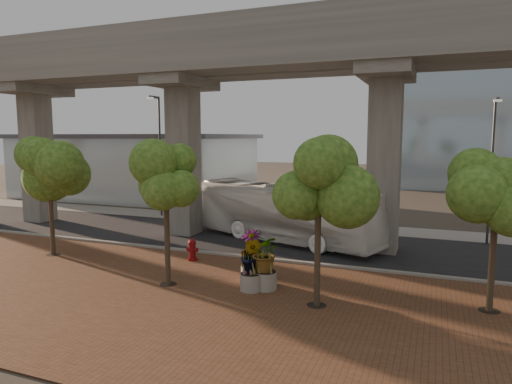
% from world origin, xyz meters
% --- Properties ---
extents(ground, '(160.00, 160.00, 0.00)m').
position_xyz_m(ground, '(0.00, 0.00, 0.00)').
color(ground, '#3A342A').
rests_on(ground, ground).
extents(brick_plaza, '(70.00, 13.00, 0.06)m').
position_xyz_m(brick_plaza, '(0.00, -8.00, 0.03)').
color(brick_plaza, brown).
rests_on(brick_plaza, ground).
extents(asphalt_road, '(90.00, 8.00, 0.04)m').
position_xyz_m(asphalt_road, '(0.00, 2.00, 0.02)').
color(asphalt_road, black).
rests_on(asphalt_road, ground).
extents(curb_strip, '(70.00, 0.25, 0.16)m').
position_xyz_m(curb_strip, '(0.00, -2.00, 0.08)').
color(curb_strip, gray).
rests_on(curb_strip, ground).
extents(far_sidewalk, '(90.00, 3.00, 0.06)m').
position_xyz_m(far_sidewalk, '(0.00, 7.50, 0.03)').
color(far_sidewalk, gray).
rests_on(far_sidewalk, ground).
extents(transit_viaduct, '(72.00, 5.60, 12.40)m').
position_xyz_m(transit_viaduct, '(0.00, 2.00, 7.29)').
color(transit_viaduct, gray).
rests_on(transit_viaduct, ground).
extents(station_pavilion, '(23.00, 13.00, 6.30)m').
position_xyz_m(station_pavilion, '(-20.00, 16.00, 3.22)').
color(station_pavilion, silver).
rests_on(station_pavilion, ground).
extents(transit_bus, '(12.51, 6.83, 3.42)m').
position_xyz_m(transit_bus, '(0.40, 2.36, 1.71)').
color(transit_bus, white).
rests_on(transit_bus, ground).
extents(fire_hydrant, '(0.55, 0.50, 1.11)m').
position_xyz_m(fire_hydrant, '(-2.40, -3.42, 0.59)').
color(fire_hydrant, maroon).
rests_on(fire_hydrant, ground).
extents(planter_front, '(2.02, 2.02, 2.22)m').
position_xyz_m(planter_front, '(2.42, -6.10, 1.41)').
color(planter_front, '#B0AC9F').
rests_on(planter_front, ground).
extents(planter_right, '(2.02, 2.02, 2.16)m').
position_xyz_m(planter_right, '(1.50, -5.38, 1.37)').
color(planter_right, '#A9A198').
rests_on(planter_right, ground).
extents(planter_left, '(1.93, 1.93, 2.12)m').
position_xyz_m(planter_left, '(1.94, -6.46, 1.35)').
color(planter_left, '#A19F92').
rests_on(planter_left, ground).
extents(street_tree_far_west, '(3.97, 3.97, 6.13)m').
position_xyz_m(street_tree_far_west, '(-9.57, -5.12, 4.36)').
color(street_tree_far_west, '#4C3E2B').
rests_on(street_tree_far_west, ground).
extents(street_tree_near_west, '(3.00, 3.00, 5.74)m').
position_xyz_m(street_tree_near_west, '(-1.50, -7.02, 4.41)').
color(street_tree_near_west, '#4C3E2B').
rests_on(street_tree_near_west, ground).
extents(street_tree_near_east, '(3.43, 3.43, 5.96)m').
position_xyz_m(street_tree_near_east, '(4.75, -7.08, 4.44)').
color(street_tree_near_east, '#4C3E2B').
rests_on(street_tree_near_east, ground).
extents(street_tree_far_east, '(3.66, 3.66, 5.72)m').
position_xyz_m(street_tree_far_east, '(10.46, -5.37, 4.10)').
color(street_tree_far_east, '#4C3E2B').
rests_on(street_tree_far_east, ground).
extents(streetlamp_west, '(0.45, 1.30, 9.00)m').
position_xyz_m(streetlamp_west, '(-10.96, 6.81, 5.25)').
color(streetlamp_west, '#2B2C30').
rests_on(streetlamp_west, ground).
extents(streetlamp_east, '(0.40, 1.17, 8.10)m').
position_xyz_m(streetlamp_east, '(11.38, 5.70, 4.73)').
color(streetlamp_east, '#323238').
rests_on(streetlamp_east, ground).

